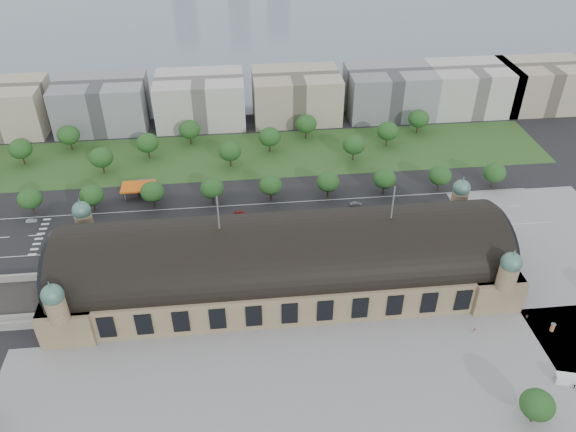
{
  "coord_description": "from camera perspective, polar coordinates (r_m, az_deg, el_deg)",
  "views": [
    {
      "loc": [
        -13.55,
        -142.92,
        129.87
      ],
      "look_at": [
        3.84,
        20.91,
        14.0
      ],
      "focal_mm": 35.0,
      "sensor_mm": 36.0,
      "label": 1
    }
  ],
  "objects": [
    {
      "name": "tree_belt_7",
      "position": [
        267.81,
        -1.87,
        8.04
      ],
      "size": [
        10.4,
        10.4,
        12.48
      ],
      "color": "#2D2116",
      "rests_on": "ground"
    },
    {
      "name": "tree_row_3",
      "position": [
        233.59,
        -13.62,
        2.41
      ],
      "size": [
        9.6,
        9.6,
        11.52
      ],
      "color": "#2D2116",
      "rests_on": "ground"
    },
    {
      "name": "advertising_column",
      "position": [
        195.52,
        25.29,
        -10.19
      ],
      "size": [
        1.5,
        1.5,
        2.85
      ],
      "color": "#E45439",
      "rests_on": "ground"
    },
    {
      "name": "parked_car_5",
      "position": [
        214.06,
        -13.0,
        -3.07
      ],
      "size": [
        5.35,
        4.04,
        1.35
      ],
      "primitive_type": "imported",
      "rotation": [
        0.0,
        0.0,
        -1.15
      ],
      "color": "gray",
      "rests_on": "ground"
    },
    {
      "name": "office_6",
      "position": [
        326.42,
        18.02,
        12.25
      ],
      "size": [
        45.0,
        32.0,
        24.0
      ],
      "primitive_type": "cube",
      "color": "#BBB9B1",
      "rests_on": "ground"
    },
    {
      "name": "tree_belt_11",
      "position": [
        293.03,
        13.13,
        9.61
      ],
      "size": [
        10.4,
        10.4,
        12.48
      ],
      "color": "#2D2116",
      "rests_on": "ground"
    },
    {
      "name": "petrol_station",
      "position": [
        247.16,
        -14.57,
        2.98
      ],
      "size": [
        14.0,
        13.0,
        5.05
      ],
      "color": "#E0580D",
      "rests_on": "ground"
    },
    {
      "name": "tree_row_8",
      "position": [
        246.36,
        15.19,
        3.98
      ],
      "size": [
        9.6,
        9.6,
        11.52
      ],
      "color": "#2D2116",
      "rests_on": "ground"
    },
    {
      "name": "grass_belt",
      "position": [
        269.31,
        -5.65,
        6.11
      ],
      "size": [
        300.0,
        45.0,
        0.1
      ],
      "primitive_type": "cube",
      "color": "#305220",
      "rests_on": "ground"
    },
    {
      "name": "office_5",
      "position": [
        311.46,
        10.21,
        12.33
      ],
      "size": [
        45.0,
        32.0,
        24.0
      ],
      "primitive_type": "cube",
      "color": "gray",
      "rests_on": "ground"
    },
    {
      "name": "office_4",
      "position": [
        301.91,
        0.82,
        12.14
      ],
      "size": [
        45.0,
        32.0,
        24.0
      ],
      "primitive_type": "cube",
      "color": "tan",
      "rests_on": "ground"
    },
    {
      "name": "tree_row_4",
      "position": [
        231.27,
        -7.73,
        2.8
      ],
      "size": [
        9.6,
        9.6,
        11.52
      ],
      "color": "#2D2116",
      "rests_on": "ground"
    },
    {
      "name": "tree_plaza_s",
      "position": [
        165.62,
        24.0,
        -17.12
      ],
      "size": [
        9.0,
        9.0,
        10.64
      ],
      "color": "#2D2116",
      "rests_on": "ground"
    },
    {
      "name": "traffic_car_2",
      "position": [
        228.82,
        -18.61,
        -1.35
      ],
      "size": [
        5.42,
        2.65,
        1.48
      ],
      "primitive_type": "imported",
      "rotation": [
        0.0,
        0.0,
        -1.54
      ],
      "color": "black",
      "rests_on": "ground"
    },
    {
      "name": "parked_car_3",
      "position": [
        212.91,
        -10.7,
        -2.92
      ],
      "size": [
        5.05,
        4.24,
        1.63
      ],
      "primitive_type": "imported",
      "rotation": [
        0.0,
        0.0,
        -0.99
      ],
      "color": "slate",
      "rests_on": "ground"
    },
    {
      "name": "traffic_car_5",
      "position": [
        233.01,
        6.95,
        1.2
      ],
      "size": [
        5.13,
        2.29,
        1.64
      ],
      "primitive_type": "imported",
      "rotation": [
        0.0,
        0.0,
        1.46
      ],
      "color": "#5B5C63",
      "rests_on": "ground"
    },
    {
      "name": "office_1",
      "position": [
        321.85,
        -27.18,
        9.72
      ],
      "size": [
        45.0,
        32.0,
        24.0
      ],
      "primitive_type": "cube",
      "color": "tan",
      "rests_on": "ground"
    },
    {
      "name": "parked_car_4",
      "position": [
        209.22,
        -9.04,
        -3.5
      ],
      "size": [
        4.99,
        3.75,
        1.57
      ],
      "primitive_type": "imported",
      "rotation": [
        0.0,
        0.0,
        -1.07
      ],
      "color": "silver",
      "rests_on": "ground"
    },
    {
      "name": "parked_car_6",
      "position": [
        208.69,
        -5.99,
        -3.32
      ],
      "size": [
        5.81,
        4.34,
        1.57
      ],
      "primitive_type": "imported",
      "rotation": [
        0.0,
        0.0,
        -1.12
      ],
      "color": "black",
      "rests_on": "ground"
    },
    {
      "name": "office_2",
      "position": [
        307.31,
        -18.38,
        10.76
      ],
      "size": [
        45.0,
        32.0,
        24.0
      ],
      "primitive_type": "cube",
      "color": "gray",
      "rests_on": "ground"
    },
    {
      "name": "parked_car_2",
      "position": [
        214.0,
        -17.62,
        -3.94
      ],
      "size": [
        5.77,
        4.81,
        1.58
      ],
      "primitive_type": "imported",
      "rotation": [
        0.0,
        0.0,
        -1.0
      ],
      "color": "#171A41",
      "rests_on": "ground"
    },
    {
      "name": "office_7",
      "position": [
        344.14,
        24.29,
        12.02
      ],
      "size": [
        45.0,
        32.0,
        24.0
      ],
      "primitive_type": "cube",
      "color": "tan",
      "rests_on": "ground"
    },
    {
      "name": "tree_belt_5",
      "position": [
        278.86,
        -9.97,
        8.67
      ],
      "size": [
        10.4,
        10.4,
        12.48
      ],
      "color": "#2D2116",
      "rests_on": "ground"
    },
    {
      "name": "bus_west",
      "position": [
        213.07,
        -1.63,
        -1.82
      ],
      "size": [
        13.58,
        3.85,
        3.74
      ],
      "primitive_type": "imported",
      "rotation": [
        0.0,
        0.0,
        1.52
      ],
      "color": "#AD3D1B",
      "rests_on": "ground"
    },
    {
      "name": "tree_row_2",
      "position": [
        238.31,
        -19.32,
        2.01
      ],
      "size": [
        9.6,
        9.6,
        11.52
      ],
      "color": "#2D2116",
      "rests_on": "ground"
    },
    {
      "name": "tree_belt_2",
      "position": [
        288.89,
        -21.39,
        7.67
      ],
      "size": [
        10.4,
        10.4,
        12.48
      ],
      "color": "#2D2116",
      "rests_on": "ground"
    },
    {
      "name": "tree_row_5",
      "position": [
        231.43,
        -1.79,
        3.16
      ],
      "size": [
        9.6,
        9.6,
        11.52
      ],
      "color": "#2D2116",
      "rests_on": "ground"
    },
    {
      "name": "tree_row_9",
      "position": [
        255.69,
        20.25,
        4.17
      ],
      "size": [
        9.6,
        9.6,
        11.52
      ],
      "color": "#2D2116",
      "rests_on": "ground"
    },
    {
      "name": "tree_row_7",
      "position": [
        239.09,
        9.78,
        3.76
      ],
      "size": [
        9.6,
        9.6,
        11.52
      ],
      "color": "#2D2116",
      "rests_on": "ground"
    },
    {
      "name": "pedestrian_4",
      "position": [
        182.04,
        27.06,
        -15.2
      ],
      "size": [
        0.97,
        1.14,
        1.65
      ],
      "primitive_type": "imported",
      "rotation": [
        0.0,
        0.0,
        4.13
      ],
      "color": "gray",
      "rests_on": "ground"
    },
    {
      "name": "traffic_car_1",
      "position": [
        244.19,
        -24.61,
        -0.42
      ],
      "size": [
        4.23,
        1.68,
        1.37
      ],
      "primitive_type": "imported",
      "rotation": [
        0.0,
        0.0,
        1.63
      ],
      "color": "#92969A",
      "rests_on": "ground"
    },
    {
      "name": "bus_east",
      "position": [
        220.42,
        8.9,
        -1.0
      ],
      "size": [
        10.68,
        3.05,
        2.94
      ],
      "primitive_type": "imported",
      "rotation": [
        0.0,
        0.0,
        1.52
      ],
      "color": "beige",
      "rests_on": "ground"
    },
    {
      "name": "ground",
      "position": [
        193.58,
        -0.48,
        -7.02
      ],
      "size": [
        900.0,
        900.0,
        0.0
      ],
      "primitive_type": "plane",
      "color": "black",
      "rests_on": "ground"
    },
    {
      "name": "lake",
      "position": [
        459.85,
        -4.35,
        18.62
      ],
      "size": [
        700.0,
        320.0,
        0.08
      ],
      "primitive_type": "cube",
      "color": "slate",
      "rests_on": "ground"
    },
    {
      "name": "bus_mid",
      "position": [
        215.39,
        2.33,
        -1.39
      ],
      "size": [
        13.29,
        3.44,
        3.68
      ],
      "primitive_type": "imported",
      "rotation": [
        0.0,
        0.0,
        1.54
      ],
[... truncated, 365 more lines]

